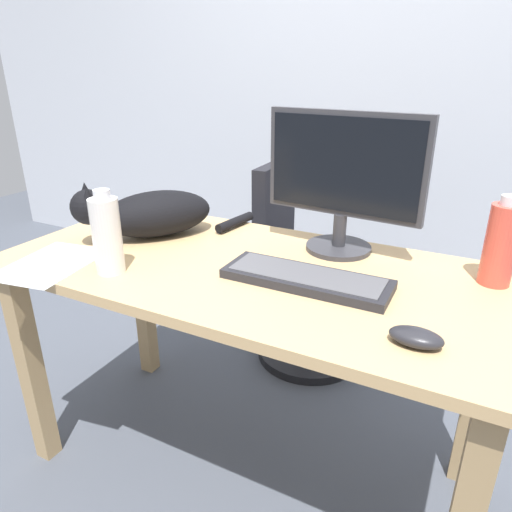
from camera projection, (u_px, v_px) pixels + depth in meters
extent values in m
plane|color=#474C56|center=(248.00, 463.00, 1.62)|extent=(8.00, 8.00, 0.00)
cube|color=silver|center=(386.00, 63.00, 2.39)|extent=(6.00, 0.04, 2.60)
cube|color=tan|center=(246.00, 269.00, 1.33)|extent=(1.44, 0.69, 0.03)
cube|color=tan|center=(31.00, 368.00, 1.52)|extent=(0.06, 0.06, 0.73)
cube|color=tan|center=(143.00, 297.00, 1.99)|extent=(0.06, 0.06, 0.73)
cube|color=tan|center=(476.00, 387.00, 1.43)|extent=(0.06, 0.06, 0.73)
cylinder|color=black|center=(308.00, 351.00, 2.22)|extent=(0.48, 0.48, 0.04)
cylinder|color=black|center=(310.00, 314.00, 2.14)|extent=(0.06, 0.06, 0.45)
cylinder|color=black|center=(313.00, 263.00, 2.04)|extent=(0.44, 0.44, 0.06)
cube|color=black|center=(275.00, 208.00, 2.03)|extent=(0.08, 0.35, 0.40)
cylinder|color=#333338|center=(338.00, 247.00, 1.43)|extent=(0.20, 0.20, 0.01)
cylinder|color=#333338|center=(340.00, 230.00, 1.41)|extent=(0.04, 0.04, 0.10)
cube|color=#333338|center=(344.00, 164.00, 1.33)|extent=(0.48, 0.07, 0.30)
cube|color=black|center=(342.00, 165.00, 1.32)|extent=(0.45, 0.04, 0.27)
cube|color=#232328|center=(306.00, 279.00, 1.21)|extent=(0.44, 0.15, 0.02)
cube|color=#515156|center=(306.00, 274.00, 1.20)|extent=(0.40, 0.12, 0.00)
ellipsoid|color=black|center=(158.00, 214.00, 1.53)|extent=(0.36, 0.40, 0.15)
sphere|color=black|center=(88.00, 207.00, 1.42)|extent=(0.11, 0.11, 0.11)
cone|color=black|center=(88.00, 194.00, 1.38)|extent=(0.04, 0.04, 0.04)
cone|color=black|center=(85.00, 189.00, 1.43)|extent=(0.04, 0.04, 0.04)
cylinder|color=black|center=(235.00, 222.00, 1.62)|extent=(0.06, 0.18, 0.03)
ellipsoid|color=#232328|center=(416.00, 337.00, 0.94)|extent=(0.11, 0.06, 0.04)
cube|color=white|center=(51.00, 263.00, 1.33)|extent=(0.25, 0.33, 0.00)
cylinder|color=#D84C3D|center=(501.00, 246.00, 1.17)|extent=(0.08, 0.08, 0.21)
cylinder|color=silver|center=(511.00, 201.00, 1.13)|extent=(0.04, 0.04, 0.02)
cylinder|color=silver|center=(107.00, 236.00, 1.24)|extent=(0.08, 0.08, 0.21)
cylinder|color=silver|center=(102.00, 194.00, 1.20)|extent=(0.04, 0.04, 0.02)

